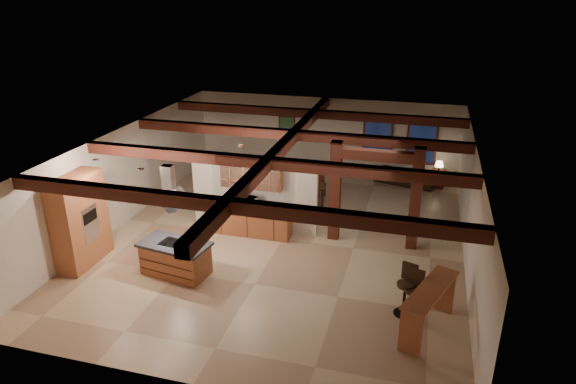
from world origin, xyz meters
name	(u,v)px	position (x,y,z in m)	size (l,w,h in m)	color
ground	(282,239)	(0.00, 0.00, 0.00)	(12.00, 12.00, 0.00)	tan
room_walls	(282,182)	(0.00, 0.00, 1.78)	(12.00, 12.00, 12.00)	beige
ceiling_beams	(282,148)	(0.00, 0.00, 2.76)	(10.00, 12.00, 0.28)	#421A10
timber_posts	(375,185)	(2.50, 0.50, 1.76)	(2.50, 0.30, 2.90)	#421A10
partition_wall	(254,194)	(-1.00, 0.50, 1.10)	(3.80, 0.18, 2.20)	beige
pantry_cabinet	(80,221)	(-4.67, -2.60, 1.20)	(0.67, 1.60, 2.40)	#A25734
back_counter	(250,219)	(-1.00, 0.11, 0.48)	(2.50, 0.66, 0.94)	#A25734
upper_display_cabinet	(251,172)	(-1.00, 0.31, 1.85)	(1.80, 0.36, 0.95)	#A25734
range_hood	(171,209)	(-2.09, -2.50, 1.78)	(1.10, 1.10, 1.40)	silver
back_windows	(399,140)	(2.80, 5.93, 1.50)	(2.70, 0.07, 1.70)	#421A10
framed_art	(287,127)	(-1.50, 5.94, 1.70)	(0.65, 0.05, 0.85)	#421A10
recessed_cans	(161,158)	(-2.53, -1.93, 2.87)	(3.16, 2.46, 0.03)	silver
kitchen_island	(176,258)	(-2.09, -2.50, 0.44)	(1.87, 1.18, 0.87)	#A25734
dining_table	(295,194)	(-0.30, 2.61, 0.34)	(1.92, 1.07, 0.67)	#3F210F
sofa	(406,175)	(3.15, 5.50, 0.32)	(2.18, 0.85, 0.64)	black
microwave	(250,201)	(-1.00, 0.11, 1.05)	(0.41, 0.28, 0.23)	#AEAEB3
bar_counter	(429,302)	(4.10, -3.23, 0.71)	(1.18, 2.04, 1.05)	#A25734
side_table	(438,178)	(4.28, 5.49, 0.30)	(0.49, 0.49, 0.61)	#421A10
table_lamp	(439,164)	(4.28, 5.49, 0.85)	(0.30, 0.30, 0.35)	black
bar_stool_a	(413,295)	(3.76, -2.86, 0.59)	(0.43, 0.44, 1.17)	black
bar_stool_b	(406,290)	(3.60, -2.72, 0.62)	(0.45, 0.46, 1.21)	black
dining_chairs	(295,187)	(-0.30, 2.61, 0.60)	(1.85, 1.85, 1.18)	#421A10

